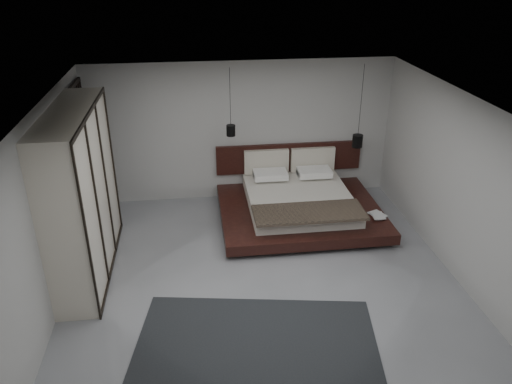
{
  "coord_description": "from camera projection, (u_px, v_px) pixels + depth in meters",
  "views": [
    {
      "loc": [
        -0.94,
        -6.41,
        4.62
      ],
      "look_at": [
        0.05,
        1.2,
        0.92
      ],
      "focal_mm": 35.0,
      "sensor_mm": 36.0,
      "label": 1
    }
  ],
  "objects": [
    {
      "name": "wall_back",
      "position": [
        242.0,
        132.0,
        9.91
      ],
      "size": [
        6.0,
        0.0,
        6.0
      ],
      "primitive_type": "plane",
      "rotation": [
        1.57,
        0.0,
        0.0
      ],
      "color": "#AEAEAB",
      "rests_on": "floor"
    },
    {
      "name": "wall_left",
      "position": [
        49.0,
        211.0,
        6.88
      ],
      "size": [
        0.0,
        6.0,
        6.0
      ],
      "primitive_type": "plane",
      "rotation": [
        1.57,
        0.0,
        1.57
      ],
      "color": "#AEAEAB",
      "rests_on": "floor"
    },
    {
      "name": "wall_right",
      "position": [
        458.0,
        187.0,
        7.58
      ],
      "size": [
        0.0,
        6.0,
        6.0
      ],
      "primitive_type": "plane",
      "rotation": [
        1.57,
        0.0,
        -1.57
      ],
      "color": "#AEAEAB",
      "rests_on": "floor"
    },
    {
      "name": "ceiling",
      "position": [
        264.0,
        104.0,
        6.62
      ],
      "size": [
        6.0,
        6.0,
        0.0
      ],
      "primitive_type": "plane",
      "rotation": [
        3.14,
        0.0,
        0.0
      ],
      "color": "white",
      "rests_on": "wall_back"
    },
    {
      "name": "floor",
      "position": [
        263.0,
        278.0,
        7.84
      ],
      "size": [
        6.0,
        6.0,
        0.0
      ],
      "primitive_type": "plane",
      "color": "#95989E",
      "rests_on": "ground"
    },
    {
      "name": "book_upper",
      "position": [
        372.0,
        216.0,
        9.01
      ],
      "size": [
        0.23,
        0.31,
        0.02
      ],
      "primitive_type": "imported",
      "rotation": [
        0.0,
        0.0,
        -0.05
      ],
      "color": "#99724C",
      "rests_on": "book_lower"
    },
    {
      "name": "pendant_left",
      "position": [
        231.0,
        130.0,
        9.23
      ],
      "size": [
        0.17,
        0.17,
        1.26
      ],
      "color": "black",
      "rests_on": "ceiling"
    },
    {
      "name": "pendant_right",
      "position": [
        357.0,
        141.0,
        9.66
      ],
      "size": [
        0.2,
        0.2,
        1.6
      ],
      "color": "black",
      "rests_on": "ceiling"
    },
    {
      "name": "lattice_screen",
      "position": [
        85.0,
        153.0,
        9.12
      ],
      "size": [
        0.05,
        0.9,
        2.6
      ],
      "primitive_type": "cube",
      "color": "black",
      "rests_on": "floor"
    },
    {
      "name": "rug",
      "position": [
        256.0,
        355.0,
        6.33
      ],
      "size": [
        3.46,
        2.73,
        0.01
      ],
      "primitive_type": "cube",
      "rotation": [
        0.0,
        0.0,
        -0.16
      ],
      "color": "black",
      "rests_on": "floor"
    },
    {
      "name": "wardrobe",
      "position": [
        81.0,
        195.0,
        7.53
      ],
      "size": [
        0.63,
        2.67,
        2.62
      ],
      "color": "silver",
      "rests_on": "floor"
    },
    {
      "name": "wall_front",
      "position": [
        310.0,
        343.0,
        4.55
      ],
      "size": [
        6.0,
        0.0,
        6.0
      ],
      "primitive_type": "plane",
      "rotation": [
        -1.57,
        0.0,
        0.0
      ],
      "color": "#AEAEAB",
      "rests_on": "floor"
    },
    {
      "name": "bed",
      "position": [
        299.0,
        203.0,
        9.52
      ],
      "size": [
        2.99,
        2.48,
        1.11
      ],
      "color": "black",
      "rests_on": "floor"
    },
    {
      "name": "book_lower",
      "position": [
        373.0,
        216.0,
        9.06
      ],
      "size": [
        0.33,
        0.38,
        0.03
      ],
      "primitive_type": "imported",
      "rotation": [
        0.0,
        0.0,
        0.38
      ],
      "color": "#99724C",
      "rests_on": "bed"
    }
  ]
}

